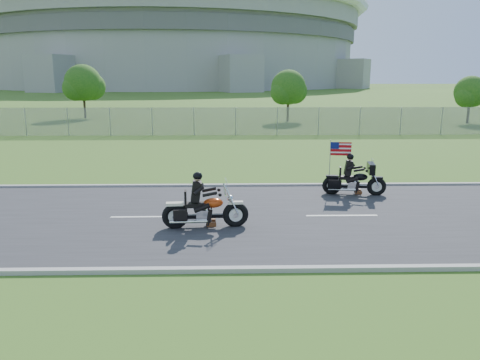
{
  "coord_description": "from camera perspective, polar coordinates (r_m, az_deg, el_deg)",
  "views": [
    {
      "loc": [
        0.54,
        -13.75,
        4.3
      ],
      "look_at": [
        0.85,
        0.0,
        1.18
      ],
      "focal_mm": 35.0,
      "sensor_mm": 36.0,
      "label": 1
    }
  ],
  "objects": [
    {
      "name": "motorcycle_lead",
      "position": [
        13.31,
        -4.41,
        -3.75
      ],
      "size": [
        2.47,
        0.7,
        1.66
      ],
      "rotation": [
        0.0,
        0.0,
        0.08
      ],
      "color": "black",
      "rests_on": "ground"
    },
    {
      "name": "ground",
      "position": [
        14.41,
        -3.41,
        -4.62
      ],
      "size": [
        420.0,
        420.0,
        0.0
      ],
      "primitive_type": "plane",
      "color": "#324E18",
      "rests_on": "ground"
    },
    {
      "name": "road",
      "position": [
        14.41,
        -3.41,
        -4.54
      ],
      "size": [
        120.0,
        8.0,
        0.04
      ],
      "primitive_type": "cube",
      "color": "#28282B",
      "rests_on": "ground"
    },
    {
      "name": "fence",
      "position": [
        34.36,
        -10.66,
        7.02
      ],
      "size": [
        60.0,
        0.03,
        2.0
      ],
      "primitive_type": "cube",
      "color": "gray",
      "rests_on": "ground"
    },
    {
      "name": "motorcycle_follow",
      "position": [
        17.37,
        13.74,
        -0.16
      ],
      "size": [
        2.28,
        0.84,
        1.9
      ],
      "rotation": [
        0.0,
        0.0,
        -0.14
      ],
      "color": "black",
      "rests_on": "ground"
    },
    {
      "name": "tree_fence_mid",
      "position": [
        49.95,
        -18.52,
        10.96
      ],
      "size": [
        3.96,
        3.69,
        5.3
      ],
      "color": "#382316",
      "rests_on": "ground"
    },
    {
      "name": "curb_north",
      "position": [
        18.31,
        -2.96,
        -0.68
      ],
      "size": [
        120.0,
        0.18,
        0.12
      ],
      "primitive_type": "cube",
      "color": "#9E9B93",
      "rests_on": "ground"
    },
    {
      "name": "curb_south",
      "position": [
        10.6,
        -4.2,
        -10.9
      ],
      "size": [
        120.0,
        0.18,
        0.12
      ],
      "primitive_type": "cube",
      "color": "#9E9B93",
      "rests_on": "ground"
    },
    {
      "name": "tree_fence_near",
      "position": [
        44.15,
        5.96,
        10.96
      ],
      "size": [
        3.52,
        3.28,
        4.75
      ],
      "color": "#382316",
      "rests_on": "ground"
    },
    {
      "name": "stadium",
      "position": [
        185.24,
        -7.99,
        16.12
      ],
      "size": [
        140.4,
        140.4,
        29.2
      ],
      "color": "#A3A099",
      "rests_on": "ground"
    },
    {
      "name": "tree_fence_far",
      "position": [
        47.02,
        26.29,
        9.44
      ],
      "size": [
        3.08,
        2.87,
        4.2
      ],
      "color": "#382316",
      "rests_on": "ground"
    }
  ]
}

